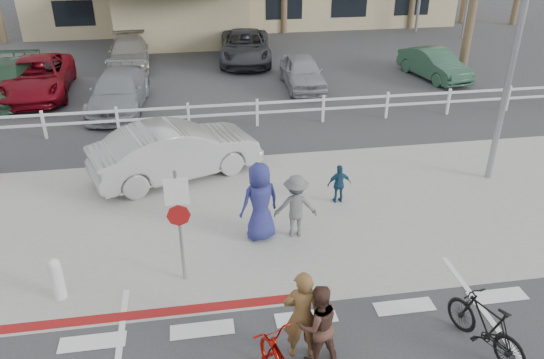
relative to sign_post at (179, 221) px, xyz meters
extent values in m
plane|color=#333335|center=(2.30, -2.20, -1.45)|extent=(140.00, 140.00, 0.00)
cube|color=gray|center=(2.30, 2.30, -1.44)|extent=(22.00, 7.00, 0.01)
cube|color=#333335|center=(2.30, 6.30, -1.45)|extent=(40.00, 5.00, 0.01)
cube|color=#333335|center=(2.30, 15.80, -1.45)|extent=(50.00, 16.00, 0.01)
cube|color=maroon|center=(-0.70, -1.00, -1.44)|extent=(7.00, 0.25, 0.02)
imported|color=brown|center=(2.01, -2.46, -0.55)|extent=(0.70, 0.50, 1.80)
imported|color=black|center=(5.26, -2.84, -0.92)|extent=(1.06, 1.83, 1.06)
imported|color=#4C2F25|center=(2.26, -2.60, -0.67)|extent=(0.84, 0.69, 1.56)
imported|color=#5F5F60|center=(2.66, 1.27, -0.65)|extent=(1.09, 0.70, 1.59)
imported|color=navy|center=(4.11, 2.62, -0.90)|extent=(0.65, 0.28, 1.09)
imported|color=navy|center=(1.82, 1.31, -0.48)|extent=(1.10, 0.89, 1.95)
imported|color=#A0A0A1|center=(-0.11, 4.87, -0.65)|extent=(5.12, 3.26, 1.59)
imported|color=maroon|center=(-5.70, 13.13, -0.70)|extent=(2.82, 5.53, 1.50)
imported|color=gray|center=(-2.28, 10.91, -0.76)|extent=(2.30, 4.92, 1.39)
imported|color=gray|center=(5.20, 12.35, -0.78)|extent=(1.63, 3.93, 1.33)
imported|color=#284C38|center=(11.30, 12.68, -0.80)|extent=(2.17, 4.13, 1.30)
imported|color=gray|center=(-2.33, 16.73, -0.79)|extent=(2.09, 4.66, 1.33)
imported|color=#2E2F35|center=(3.27, 16.82, -0.72)|extent=(2.98, 5.49, 1.46)
imported|color=#284932|center=(-6.92, 12.88, -0.74)|extent=(2.26, 5.00, 1.42)
camera|label=1|loc=(0.40, -9.19, 5.74)|focal=35.00mm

